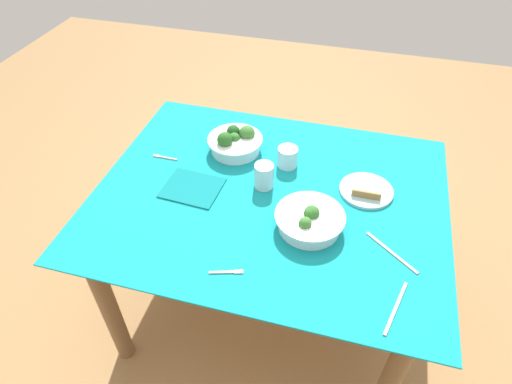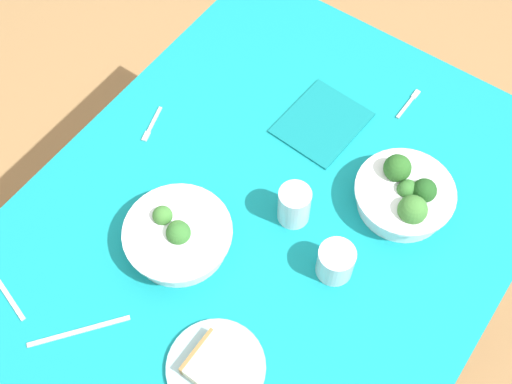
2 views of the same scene
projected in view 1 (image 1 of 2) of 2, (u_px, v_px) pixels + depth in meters
name	position (u px, v px, depth m)	size (l,w,h in m)	color
ground_plane	(266.00, 303.00, 2.13)	(6.00, 6.00, 0.00)	#9E7547
dining_table	(269.00, 214.00, 1.71)	(1.30, 1.04, 0.73)	teal
broccoli_bowl_far	(235.00, 142.00, 1.81)	(0.23, 0.23, 0.11)	white
broccoli_bowl_near	(310.00, 220.00, 1.49)	(0.24, 0.24, 0.09)	white
bread_side_plate	(367.00, 189.00, 1.64)	(0.20, 0.20, 0.04)	#99C6D1
water_glass_center	(264.00, 176.00, 1.64)	(0.07, 0.07, 0.10)	silver
water_glass_side	(288.00, 157.00, 1.74)	(0.08, 0.08, 0.08)	silver
fork_by_far_bowl	(228.00, 272.00, 1.37)	(0.11, 0.04, 0.00)	#B7B7BC
fork_by_near_bowl	(164.00, 157.00, 1.80)	(0.11, 0.01, 0.00)	#B7B7BC
table_knife_left	(391.00, 252.00, 1.43)	(0.22, 0.01, 0.00)	#B7B7BC
table_knife_right	(396.00, 308.00, 1.28)	(0.21, 0.01, 0.00)	#B7B7BC
napkin_folded_upper	(192.00, 188.00, 1.66)	(0.21, 0.18, 0.01)	#0F777D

